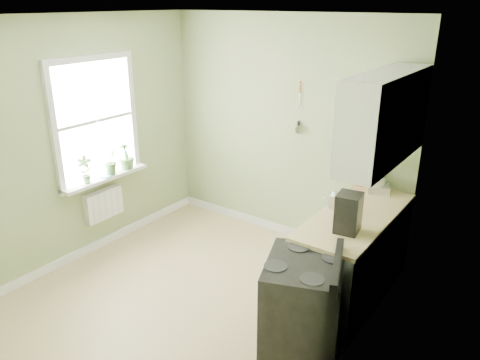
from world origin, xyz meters
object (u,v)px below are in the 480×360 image
Objects in this scene: stand_mixer at (381,173)px; kettle at (334,200)px; coffee_maker at (348,214)px; stove at (303,307)px.

stand_mixer is 2.41× the size of kettle.
coffee_maker is at bearing -84.45° from stand_mixer.
kettle is (-0.23, 1.01, 0.56)m from stove.
kettle is at bearing 128.40° from coffee_maker.
stove is at bearing -77.25° from kettle.
kettle is (-0.19, -0.74, -0.09)m from stand_mixer.
kettle reaches higher than stove.
stand_mixer is 0.77m from kettle.
stand_mixer reaches higher than kettle.
kettle is at bearing -104.53° from stand_mixer.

